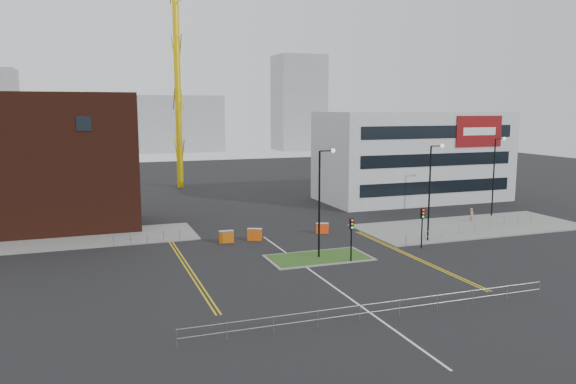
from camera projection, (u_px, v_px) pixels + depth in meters
name	position (u px, v px, depth m)	size (l,w,h in m)	color
ground	(337.00, 289.00, 38.93)	(200.00, 200.00, 0.00)	black
pavement_left	(45.00, 242.00, 52.66)	(28.00, 8.00, 0.12)	slate
pavement_right	(471.00, 227.00, 59.35)	(24.00, 10.00, 0.12)	slate
island_kerb	(319.00, 258.00, 47.04)	(8.60, 4.60, 0.08)	slate
grass_island	(319.00, 257.00, 47.04)	(8.00, 4.00, 0.12)	#254918
brick_building	(12.00, 165.00, 56.24)	(24.20, 10.07, 14.24)	#3F190F
office_block	(412.00, 156.00, 76.53)	(25.00, 12.20, 12.00)	#B8BBBD
tower_crane	(215.00, 27.00, 86.70)	(52.31, 10.56, 35.98)	yellow
streetlamp_island	(322.00, 194.00, 46.32)	(1.46, 0.36, 9.18)	black
streetlamp_right_near	(432.00, 185.00, 52.22)	(1.46, 0.36, 9.18)	black
streetlamp_right_far	(495.00, 170.00, 64.36)	(1.46, 0.36, 9.18)	black
traffic_light_island	(351.00, 231.00, 45.46)	(0.28, 0.33, 3.65)	black
traffic_light_right	(422.00, 220.00, 50.01)	(0.28, 0.33, 3.65)	black
railing_front	(380.00, 307.00, 33.24)	(24.05, 0.05, 1.10)	gray
railing_left	(147.00, 236.00, 51.87)	(6.05, 0.05, 1.10)	gray
railing_right	(475.00, 225.00, 56.41)	(19.05, 5.05, 1.10)	gray
centre_line	(326.00, 281.00, 40.79)	(0.15, 30.00, 0.01)	silver
yellow_left_a	(183.00, 264.00, 45.21)	(0.12, 24.00, 0.01)	gold
yellow_left_b	(187.00, 264.00, 45.31)	(0.12, 24.00, 0.01)	gold
yellow_right_a	(409.00, 256.00, 47.71)	(0.12, 20.00, 0.01)	gold
yellow_right_b	(412.00, 256.00, 47.81)	(0.12, 20.00, 0.01)	gold
skyline_b	(180.00, 124.00, 162.02)	(24.00, 12.00, 16.00)	gray
skyline_c	(299.00, 103.00, 168.25)	(14.00, 12.00, 28.00)	gray
skyline_d	(113.00, 130.00, 165.57)	(30.00, 12.00, 12.00)	gray
pedestrian	(472.00, 215.00, 61.77)	(0.57, 0.38, 1.58)	tan
barrier_left	(255.00, 234.00, 53.31)	(1.43, 0.97, 1.15)	#DC550C
barrier_mid	(226.00, 236.00, 52.38)	(1.36, 0.47, 1.14)	#C5580A
barrier_right	(322.00, 228.00, 56.27)	(1.32, 0.78, 1.05)	#FF450E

